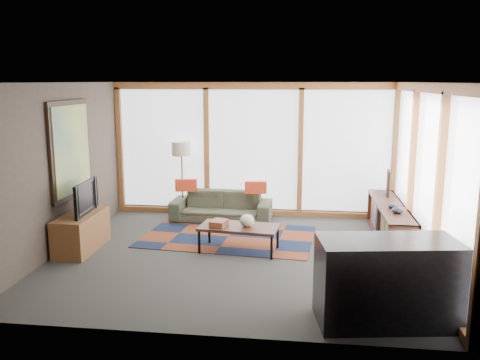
# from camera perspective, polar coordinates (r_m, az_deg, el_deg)

# --- Properties ---
(ground) EXTENTS (5.50, 5.50, 0.00)m
(ground) POSITION_cam_1_polar(r_m,az_deg,el_deg) (7.84, -0.37, -8.48)
(ground) COLOR #30302E
(ground) RESTS_ON ground
(room_envelope) EXTENTS (5.52, 5.02, 2.62)m
(room_envelope) POSITION_cam_1_polar(r_m,az_deg,el_deg) (7.97, 3.68, 3.25)
(room_envelope) COLOR #3D322B
(room_envelope) RESTS_ON ground
(rug) EXTENTS (3.01, 2.09, 0.01)m
(rug) POSITION_cam_1_polar(r_m,az_deg,el_deg) (8.74, -1.31, -6.36)
(rug) COLOR maroon
(rug) RESTS_ON ground
(sofa) EXTENTS (1.91, 0.79, 0.55)m
(sofa) POSITION_cam_1_polar(r_m,az_deg,el_deg) (9.68, -2.09, -2.96)
(sofa) COLOR #333526
(sofa) RESTS_ON ground
(pillow_left) EXTENTS (0.43, 0.21, 0.23)m
(pillow_left) POSITION_cam_1_polar(r_m,az_deg,el_deg) (9.74, -6.07, -0.58)
(pillow_left) COLOR red
(pillow_left) RESTS_ON sofa
(pillow_right) EXTENTS (0.42, 0.17, 0.23)m
(pillow_right) POSITION_cam_1_polar(r_m,az_deg,el_deg) (9.50, 1.77, -0.84)
(pillow_right) COLOR red
(pillow_right) RESTS_ON sofa
(floor_lamp) EXTENTS (0.37, 0.37, 1.48)m
(floor_lamp) POSITION_cam_1_polar(r_m,az_deg,el_deg) (9.88, -6.51, 0.01)
(floor_lamp) COLOR #2F2217
(floor_lamp) RESTS_ON ground
(coffee_table) EXTENTS (1.28, 0.75, 0.40)m
(coffee_table) POSITION_cam_1_polar(r_m,az_deg,el_deg) (7.98, -0.12, -6.58)
(coffee_table) COLOR #311B11
(coffee_table) RESTS_ON ground
(book_stack) EXTENTS (0.28, 0.33, 0.09)m
(book_stack) POSITION_cam_1_polar(r_m,az_deg,el_deg) (7.91, -2.39, -4.88)
(book_stack) COLOR brown
(book_stack) RESTS_ON coffee_table
(vase) EXTENTS (0.24, 0.24, 0.19)m
(vase) POSITION_cam_1_polar(r_m,az_deg,el_deg) (7.87, 0.79, -4.57)
(vase) COLOR beige
(vase) RESTS_ON coffee_table
(bookshelf) EXTENTS (0.44, 2.44, 0.61)m
(bookshelf) POSITION_cam_1_polar(r_m,az_deg,el_deg) (8.81, 16.49, -4.65)
(bookshelf) COLOR #311B11
(bookshelf) RESTS_ON ground
(bowl_a) EXTENTS (0.23, 0.23, 0.10)m
(bowl_a) POSITION_cam_1_polar(r_m,az_deg,el_deg) (8.22, 17.31, -3.28)
(bowl_a) COLOR black
(bowl_a) RESTS_ON bookshelf
(bowl_b) EXTENTS (0.19, 0.19, 0.09)m
(bowl_b) POSITION_cam_1_polar(r_m,az_deg,el_deg) (8.49, 16.84, -2.82)
(bowl_b) COLOR black
(bowl_b) RESTS_ON bookshelf
(shelf_picture) EXTENTS (0.08, 0.35, 0.45)m
(shelf_picture) POSITION_cam_1_polar(r_m,az_deg,el_deg) (9.40, 16.28, -0.33)
(shelf_picture) COLOR black
(shelf_picture) RESTS_ON bookshelf
(tv_console) EXTENTS (0.49, 1.17, 0.58)m
(tv_console) POSITION_cam_1_polar(r_m,az_deg,el_deg) (8.39, -17.37, -5.59)
(tv_console) COLOR brown
(tv_console) RESTS_ON ground
(television) EXTENTS (0.16, 0.90, 0.51)m
(television) POSITION_cam_1_polar(r_m,az_deg,el_deg) (8.27, -17.47, -1.89)
(television) COLOR black
(television) RESTS_ON tv_console
(bar_counter) EXTENTS (1.58, 0.92, 0.94)m
(bar_counter) POSITION_cam_1_polar(r_m,az_deg,el_deg) (5.86, 16.16, -10.91)
(bar_counter) COLOR black
(bar_counter) RESTS_ON ground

